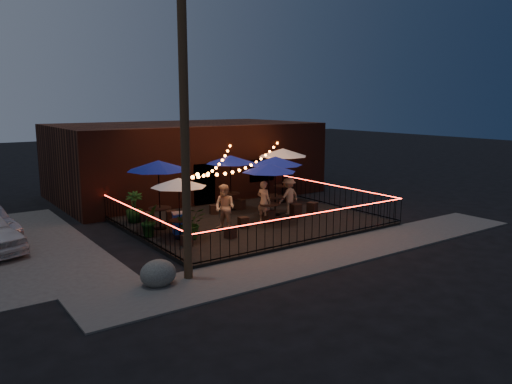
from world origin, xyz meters
TOP-DOWN VIEW (x-y plane):
  - ground at (0.00, 0.00)m, footprint 110.00×110.00m
  - patio at (0.00, 2.00)m, footprint 10.00×8.00m
  - sidewalk at (0.00, -3.25)m, footprint 18.00×2.50m
  - brick_building at (1.00, 9.99)m, footprint 14.00×8.00m
  - utility_pole at (-5.40, -2.60)m, footprint 0.26×0.26m
  - fence_front at (0.00, -2.00)m, footprint 10.00×0.04m
  - fence_left at (-5.00, 2.00)m, footprint 0.04×8.00m
  - fence_right at (5.00, 2.00)m, footprint 0.04×8.00m
  - festoon_lights at (-1.01, 1.70)m, footprint 10.02×8.72m
  - cafe_table_0 at (-3.80, 1.13)m, footprint 2.64×2.64m
  - cafe_table_1 at (-3.80, 2.90)m, footprint 2.83×2.83m
  - cafe_table_2 at (0.42, 1.24)m, footprint 2.97×2.97m
  - cafe_table_3 at (0.47, 4.31)m, footprint 2.91×2.91m
  - cafe_table_4 at (1.50, 2.20)m, footprint 2.84×2.84m
  - cafe_table_5 at (3.62, 4.38)m, footprint 3.29×3.29m
  - bistro_chair_0 at (-4.07, 0.07)m, footprint 0.35×0.35m
  - bistro_chair_1 at (-2.23, 0.09)m, footprint 0.46×0.46m
  - bistro_chair_2 at (-3.90, 3.95)m, footprint 0.52×0.52m
  - bistro_chair_3 at (-2.95, 3.66)m, footprint 0.52×0.52m
  - bistro_chair_4 at (-0.97, 1.09)m, footprint 0.42×0.42m
  - bistro_chair_5 at (0.47, 1.32)m, footprint 0.47×0.47m
  - bistro_chair_6 at (-0.69, 3.95)m, footprint 0.44×0.44m
  - bistro_chair_7 at (0.85, 4.12)m, footprint 0.53×0.53m
  - bistro_chair_8 at (2.22, 1.63)m, footprint 0.48×0.48m
  - bistro_chair_9 at (3.18, 1.57)m, footprint 0.53×0.53m
  - bistro_chair_10 at (2.99, 4.31)m, footprint 0.51×0.51m
  - bistro_chair_11 at (3.95, 4.22)m, footprint 0.45×0.45m
  - patron_a at (0.29, 1.41)m, footprint 0.61×0.75m
  - patron_b at (-1.79, 1.19)m, footprint 0.98×1.09m
  - patron_c at (2.09, 1.97)m, footprint 1.14×0.72m
  - potted_shrub_a at (-3.47, 0.88)m, footprint 1.32×1.23m
  - potted_shrub_b at (-4.60, 2.07)m, footprint 0.79×0.70m
  - potted_shrub_c at (-4.23, 4.55)m, footprint 0.94×0.94m
  - cooler at (-3.46, 1.73)m, footprint 0.75×0.62m
  - boulder at (-6.37, -2.61)m, footprint 1.10×0.99m

SIDE VIEW (x-z plane):
  - ground at x=0.00m, z-range 0.00..0.00m
  - sidewalk at x=0.00m, z-range 0.00..0.05m
  - patio at x=0.00m, z-range 0.00..0.15m
  - bistro_chair_0 at x=-4.07m, z-range 0.15..0.55m
  - bistro_chair_6 at x=-0.69m, z-range 0.15..0.56m
  - bistro_chair_1 at x=-2.23m, z-range 0.15..0.57m
  - bistro_chair_11 at x=3.95m, z-range 0.15..0.58m
  - bistro_chair_4 at x=-0.97m, z-range 0.15..0.59m
  - boulder at x=-6.37m, z-range 0.00..0.76m
  - bistro_chair_10 at x=2.99m, z-range 0.15..0.62m
  - bistro_chair_7 at x=0.85m, z-range 0.15..0.63m
  - bistro_chair_9 at x=3.18m, z-range 0.15..0.63m
  - bistro_chair_2 at x=-3.90m, z-range 0.15..0.64m
  - bistro_chair_3 at x=-2.95m, z-range 0.15..0.64m
  - bistro_chair_5 at x=0.47m, z-range 0.15..0.67m
  - bistro_chair_8 at x=2.22m, z-range 0.15..0.67m
  - cooler at x=-3.46m, z-range 0.16..1.01m
  - fence_front at x=0.00m, z-range 0.14..1.18m
  - fence_left at x=-5.00m, z-range 0.14..1.18m
  - fence_right at x=5.00m, z-range 0.14..1.18m
  - potted_shrub_a at x=-3.47m, z-range 0.15..1.35m
  - potted_shrub_b at x=-4.60m, z-range 0.15..1.37m
  - potted_shrub_c at x=-4.23m, z-range 0.15..1.46m
  - patron_c at x=2.09m, z-range 0.15..1.83m
  - patron_a at x=0.29m, z-range 0.15..1.93m
  - patron_b at x=-1.79m, z-range 0.15..1.99m
  - brick_building at x=1.00m, z-range 0.00..4.00m
  - cafe_table_0 at x=-3.80m, z-range 1.10..3.40m
  - cafe_table_2 at x=0.42m, z-range 1.19..3.72m
  - cafe_table_3 at x=0.47m, z-range 1.22..3.80m
  - festoon_lights at x=-1.01m, z-range 1.86..3.18m
  - cafe_table_4 at x=1.50m, z-range 1.25..3.91m
  - cafe_table_5 at x=3.62m, z-range 1.28..4.01m
  - cafe_table_1 at x=-3.80m, z-range 1.30..4.08m
  - utility_pole at x=-5.40m, z-range 0.00..8.00m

